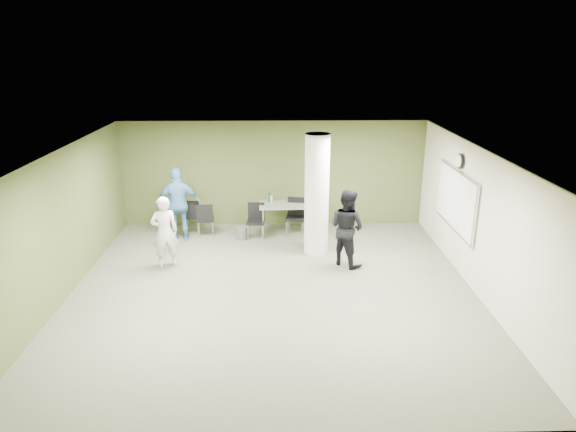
{
  "coord_description": "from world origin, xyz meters",
  "views": [
    {
      "loc": [
        0.09,
        -9.23,
        4.69
      ],
      "look_at": [
        0.32,
        1.0,
        1.23
      ],
      "focal_mm": 32.0,
      "sensor_mm": 36.0,
      "label": 1
    }
  ],
  "objects_px": {
    "man_black": "(347,227)",
    "chair_back_left": "(192,214)",
    "man_blue": "(179,204)",
    "folding_table": "(292,206)",
    "woman_white": "(165,232)"
  },
  "relations": [
    {
      "from": "chair_back_left",
      "to": "man_blue",
      "type": "distance_m",
      "value": 0.6
    },
    {
      "from": "chair_back_left",
      "to": "man_black",
      "type": "xyz_separation_m",
      "value": [
        3.7,
        -1.99,
        0.32
      ]
    },
    {
      "from": "chair_back_left",
      "to": "man_blue",
      "type": "height_order",
      "value": "man_blue"
    },
    {
      "from": "folding_table",
      "to": "woman_white",
      "type": "height_order",
      "value": "woman_white"
    },
    {
      "from": "folding_table",
      "to": "man_black",
      "type": "relative_size",
      "value": 1.0
    },
    {
      "from": "folding_table",
      "to": "man_black",
      "type": "xyz_separation_m",
      "value": [
        1.13,
        -1.94,
        0.1
      ]
    },
    {
      "from": "man_black",
      "to": "man_blue",
      "type": "bearing_deg",
      "value": 22.92
    },
    {
      "from": "folding_table",
      "to": "chair_back_left",
      "type": "height_order",
      "value": "folding_table"
    },
    {
      "from": "woman_white",
      "to": "man_blue",
      "type": "relative_size",
      "value": 0.86
    },
    {
      "from": "man_blue",
      "to": "man_black",
      "type": "bearing_deg",
      "value": 149.51
    },
    {
      "from": "chair_back_left",
      "to": "man_blue",
      "type": "relative_size",
      "value": 0.5
    },
    {
      "from": "folding_table",
      "to": "chair_back_left",
      "type": "relative_size",
      "value": 1.86
    },
    {
      "from": "man_black",
      "to": "chair_back_left",
      "type": "bearing_deg",
      "value": 16.69
    },
    {
      "from": "chair_back_left",
      "to": "man_black",
      "type": "bearing_deg",
      "value": 154.96
    },
    {
      "from": "folding_table",
      "to": "chair_back_left",
      "type": "distance_m",
      "value": 2.58
    }
  ]
}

